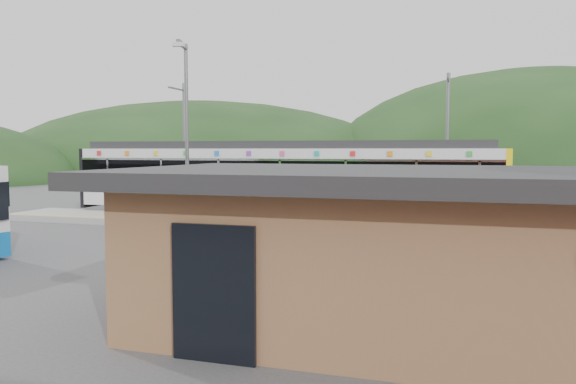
% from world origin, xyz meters
% --- Properties ---
extents(ground, '(120.00, 120.00, 0.00)m').
position_xyz_m(ground, '(0.00, 0.00, 0.00)').
color(ground, '#4C4C4F').
rests_on(ground, ground).
extents(hills, '(146.00, 149.00, 26.00)m').
position_xyz_m(hills, '(6.19, 5.29, 0.00)').
color(hills, '#1E3D19').
rests_on(hills, ground).
extents(platform, '(26.00, 3.20, 0.30)m').
position_xyz_m(platform, '(0.00, 3.30, 0.15)').
color(platform, '#9E9E99').
rests_on(platform, ground).
extents(yellow_line, '(26.00, 0.10, 0.01)m').
position_xyz_m(yellow_line, '(0.00, 2.00, 0.30)').
color(yellow_line, yellow).
rests_on(yellow_line, platform).
extents(train, '(20.44, 3.01, 3.74)m').
position_xyz_m(train, '(-0.60, 6.00, 2.06)').
color(train, black).
rests_on(train, ground).
extents(catenary_mast_west, '(0.18, 1.80, 7.00)m').
position_xyz_m(catenary_mast_west, '(-7.00, 8.56, 3.65)').
color(catenary_mast_west, slate).
rests_on(catenary_mast_west, ground).
extents(catenary_mast_east, '(0.18, 1.80, 7.00)m').
position_xyz_m(catenary_mast_east, '(7.00, 8.56, 3.65)').
color(catenary_mast_east, slate).
rests_on(catenary_mast_east, ground).
extents(station_shelter, '(9.20, 6.20, 3.00)m').
position_xyz_m(station_shelter, '(6.00, -9.01, 1.55)').
color(station_shelter, brown).
rests_on(station_shelter, ground).
extents(pallet_stack, '(1.15, 0.97, 0.42)m').
position_xyz_m(pallet_stack, '(7.26, -8.72, 0.21)').
color(pallet_stack, '#937047').
rests_on(pallet_stack, ground).
extents(lamp_post, '(0.41, 1.20, 6.69)m').
position_xyz_m(lamp_post, '(-0.73, -3.36, 3.97)').
color(lamp_post, slate).
rests_on(lamp_post, ground).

